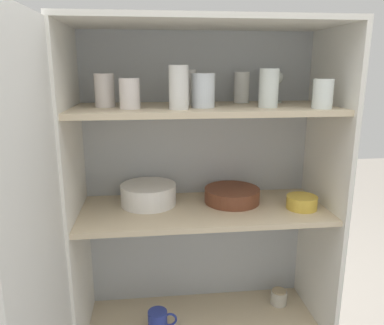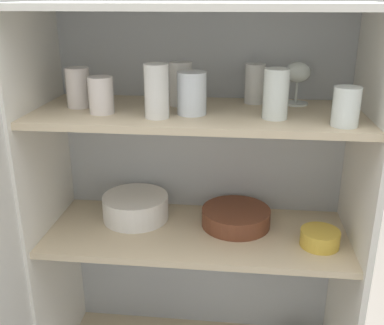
# 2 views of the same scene
# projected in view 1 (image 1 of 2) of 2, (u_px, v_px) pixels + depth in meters

# --- Properties ---
(cupboard_back_panel) EXTENTS (0.97, 0.02, 1.48)m
(cupboard_back_panel) POSITION_uv_depth(u_px,v_px,m) (197.00, 209.00, 1.64)
(cupboard_back_panel) COLOR #B2B7BC
(cupboard_back_panel) RESTS_ON ground_plane
(cupboard_side_left) EXTENTS (0.02, 0.40, 1.48)m
(cupboard_side_left) POSITION_uv_depth(u_px,v_px,m) (78.00, 233.00, 1.40)
(cupboard_side_left) COLOR white
(cupboard_side_left) RESTS_ON ground_plane
(cupboard_side_right) EXTENTS (0.02, 0.40, 1.48)m
(cupboard_side_right) POSITION_uv_depth(u_px,v_px,m) (320.00, 222.00, 1.51)
(cupboard_side_right) COLOR white
(cupboard_side_right) RESTS_ON ground_plane
(cupboard_top_panel) EXTENTS (0.97, 0.40, 0.02)m
(cupboard_top_panel) POSITION_uv_depth(u_px,v_px,m) (205.00, 22.00, 1.27)
(cupboard_top_panel) COLOR white
(cupboard_top_panel) RESTS_ON cupboard_side_left
(shelf_board_lower) EXTENTS (0.93, 0.37, 0.02)m
(shelf_board_lower) POSITION_uv_depth(u_px,v_px,m) (203.00, 322.00, 1.56)
(shelf_board_lower) COLOR beige
(shelf_board_middle) EXTENTS (0.93, 0.37, 0.02)m
(shelf_board_middle) POSITION_uv_depth(u_px,v_px,m) (204.00, 210.00, 1.44)
(shelf_board_middle) COLOR beige
(shelf_board_upper) EXTENTS (0.93, 0.37, 0.02)m
(shelf_board_upper) POSITION_uv_depth(u_px,v_px,m) (205.00, 109.00, 1.34)
(shelf_board_upper) COLOR beige
(cupboard_door) EXTENTS (0.02, 0.48, 1.48)m
(cupboard_door) POSITION_uv_depth(u_px,v_px,m) (44.00, 306.00, 0.97)
(cupboard_door) COLOR silver
(cupboard_door) RESTS_ON ground_plane
(tumbler_glass_0) EXTENTS (0.07, 0.07, 0.13)m
(tumbler_glass_0) POSITION_uv_depth(u_px,v_px,m) (187.00, 87.00, 1.38)
(tumbler_glass_0) COLOR white
(tumbler_glass_0) RESTS_ON shelf_board_upper
(tumbler_glass_1) EXTENTS (0.06, 0.06, 0.12)m
(tumbler_glass_1) POSITION_uv_depth(u_px,v_px,m) (242.00, 87.00, 1.45)
(tumbler_glass_1) COLOR white
(tumbler_glass_1) RESTS_ON shelf_board_upper
(tumbler_glass_2) EXTENTS (0.07, 0.07, 0.10)m
(tumbler_glass_2) POSITION_uv_depth(u_px,v_px,m) (130.00, 94.00, 1.24)
(tumbler_glass_2) COLOR silver
(tumbler_glass_2) RESTS_ON shelf_board_upper
(tumbler_glass_3) EXTENTS (0.08, 0.08, 0.12)m
(tumbler_glass_3) POSITION_uv_depth(u_px,v_px,m) (203.00, 90.00, 1.28)
(tumbler_glass_3) COLOR white
(tumbler_glass_3) RESTS_ON shelf_board_upper
(tumbler_glass_4) EXTENTS (0.07, 0.07, 0.12)m
(tumbler_glass_4) POSITION_uv_depth(u_px,v_px,m) (105.00, 90.00, 1.30)
(tumbler_glass_4) COLOR silver
(tumbler_glass_4) RESTS_ON shelf_board_upper
(tumbler_glass_5) EXTENTS (0.07, 0.07, 0.13)m
(tumbler_glass_5) POSITION_uv_depth(u_px,v_px,m) (269.00, 88.00, 1.29)
(tumbler_glass_5) COLOR white
(tumbler_glass_5) RESTS_ON shelf_board_upper
(tumbler_glass_6) EXTENTS (0.07, 0.07, 0.10)m
(tumbler_glass_6) POSITION_uv_depth(u_px,v_px,m) (323.00, 94.00, 1.25)
(tumbler_glass_6) COLOR white
(tumbler_glass_6) RESTS_ON shelf_board_upper
(tumbler_glass_7) EXTENTS (0.07, 0.07, 0.14)m
(tumbler_glass_7) POSITION_uv_depth(u_px,v_px,m) (179.00, 87.00, 1.22)
(tumbler_glass_7) COLOR white
(tumbler_glass_7) RESTS_ON shelf_board_upper
(wine_glass_0) EXTENTS (0.08, 0.08, 0.13)m
(wine_glass_0) POSITION_uv_depth(u_px,v_px,m) (273.00, 80.00, 1.46)
(wine_glass_0) COLOR white
(wine_glass_0) RESTS_ON shelf_board_upper
(plate_stack_white) EXTENTS (0.22, 0.22, 0.08)m
(plate_stack_white) POSITION_uv_depth(u_px,v_px,m) (149.00, 194.00, 1.46)
(plate_stack_white) COLOR white
(plate_stack_white) RESTS_ON shelf_board_middle
(mixing_bowl_large) EXTENTS (0.22, 0.22, 0.06)m
(mixing_bowl_large) POSITION_uv_depth(u_px,v_px,m) (232.00, 194.00, 1.49)
(mixing_bowl_large) COLOR brown
(mixing_bowl_large) RESTS_ON shelf_board_middle
(serving_bowl_small) EXTENTS (0.12, 0.12, 0.05)m
(serving_bowl_small) POSITION_uv_depth(u_px,v_px,m) (302.00, 202.00, 1.42)
(serving_bowl_small) COLOR gold
(serving_bowl_small) RESTS_ON shelf_board_middle
(coffee_mug_primary) EXTENTS (0.12, 0.08, 0.09)m
(coffee_mug_primary) POSITION_uv_depth(u_px,v_px,m) (158.00, 321.00, 1.48)
(coffee_mug_primary) COLOR #283893
(coffee_mug_primary) RESTS_ON shelf_board_lower
(storage_jar) EXTENTS (0.07, 0.07, 0.07)m
(storage_jar) POSITION_uv_depth(u_px,v_px,m) (279.00, 297.00, 1.66)
(storage_jar) COLOR beige
(storage_jar) RESTS_ON shelf_board_lower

